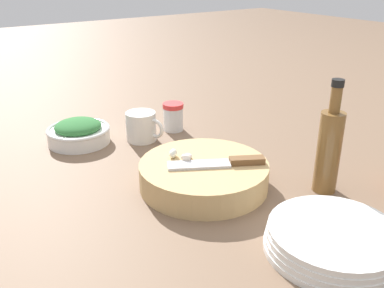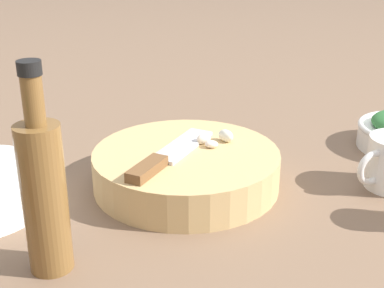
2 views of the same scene
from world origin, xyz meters
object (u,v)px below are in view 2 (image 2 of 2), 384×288
at_px(garlic_cloves, 216,138).
at_px(cutting_board, 186,169).
at_px(chef_knife, 166,156).
at_px(oil_bottle, 44,192).

bearing_deg(garlic_cloves, cutting_board, 32.92).
distance_m(cutting_board, garlic_cloves, 0.06).
bearing_deg(chef_knife, oil_bottle, -98.15).
distance_m(chef_knife, garlic_cloves, 0.09).
xyz_separation_m(cutting_board, chef_knife, (0.03, 0.02, 0.03)).
xyz_separation_m(cutting_board, garlic_cloves, (-0.04, -0.03, 0.03)).
bearing_deg(chef_knife, cutting_board, 72.31).
xyz_separation_m(garlic_cloves, oil_bottle, (0.19, 0.21, 0.03)).
bearing_deg(cutting_board, oil_bottle, 51.86).
height_order(chef_knife, garlic_cloves, garlic_cloves).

